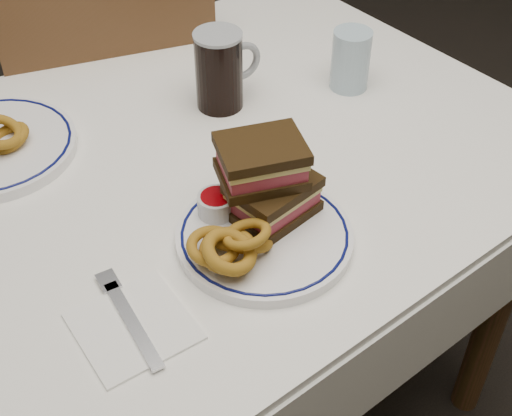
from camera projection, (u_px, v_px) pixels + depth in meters
dining_table at (170, 220)px, 1.20m from camera, size 1.27×0.87×0.75m
chair_far at (118, 130)px, 1.65m from camera, size 0.53×0.53×0.90m
main_plate at (264, 236)px, 1.00m from camera, size 0.25×0.25×0.02m
reuben_sandwich at (267, 180)px, 0.99m from camera, size 0.14×0.13×0.12m
onion_rings_main at (232, 246)px, 0.94m from camera, size 0.13×0.11×0.09m
ketchup_ramekin at (216, 203)px, 1.02m from camera, size 0.05×0.05×0.03m
beer_mug at (220, 69)px, 1.22m from camera, size 0.13×0.08×0.14m
water_glass at (351, 60)px, 1.27m from camera, size 0.07×0.07×0.11m
napkin_fork at (132, 324)px, 0.89m from camera, size 0.15×0.18×0.01m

